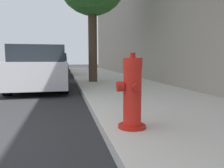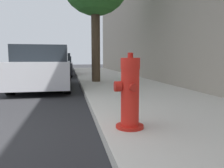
{
  "view_description": "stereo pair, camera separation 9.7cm",
  "coord_description": "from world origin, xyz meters",
  "px_view_note": "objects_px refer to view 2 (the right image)",
  "views": [
    {
      "loc": [
        1.27,
        -2.53,
        1.0
      ],
      "look_at": [
        2.1,
        1.26,
        0.56
      ],
      "focal_mm": 35.0,
      "sensor_mm": 36.0,
      "label": 1
    },
    {
      "loc": [
        1.37,
        -2.55,
        1.0
      ],
      "look_at": [
        2.1,
        1.26,
        0.56
      ],
      "focal_mm": 35.0,
      "sensor_mm": 36.0,
      "label": 2
    }
  ],
  "objects_px": {
    "parked_car_near": "(44,69)",
    "parked_car_mid": "(56,65)",
    "fire_hydrant": "(130,94)",
    "parked_car_far": "(61,64)"
  },
  "relations": [
    {
      "from": "fire_hydrant",
      "to": "parked_car_far",
      "type": "height_order",
      "value": "parked_car_far"
    },
    {
      "from": "parked_car_near",
      "to": "parked_car_mid",
      "type": "height_order",
      "value": "parked_car_near"
    },
    {
      "from": "parked_car_near",
      "to": "parked_car_far",
      "type": "bearing_deg",
      "value": 89.36
    },
    {
      "from": "fire_hydrant",
      "to": "parked_car_mid",
      "type": "relative_size",
      "value": 0.25
    },
    {
      "from": "fire_hydrant",
      "to": "parked_car_far",
      "type": "distance_m",
      "value": 16.4
    },
    {
      "from": "parked_car_mid",
      "to": "parked_car_far",
      "type": "height_order",
      "value": "parked_car_mid"
    },
    {
      "from": "parked_car_near",
      "to": "parked_car_mid",
      "type": "distance_m",
      "value": 5.64
    },
    {
      "from": "parked_car_mid",
      "to": "parked_car_far",
      "type": "relative_size",
      "value": 0.97
    },
    {
      "from": "fire_hydrant",
      "to": "parked_car_mid",
      "type": "distance_m",
      "value": 10.79
    },
    {
      "from": "parked_car_near",
      "to": "parked_car_mid",
      "type": "xyz_separation_m",
      "value": [
        0.05,
        5.64,
        -0.04
      ]
    }
  ]
}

